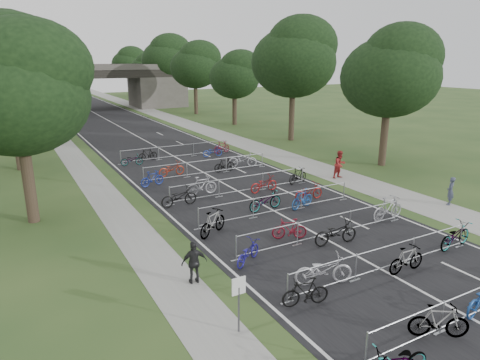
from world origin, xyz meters
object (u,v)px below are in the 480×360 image
at_px(overpass_bridge, 87,87).
at_px(pedestrian_c, 194,263).
at_px(park_sign, 239,295).
at_px(bike_1, 439,322).
at_px(pedestrian_b, 340,165).
at_px(pedestrian_a, 450,191).

bearing_deg(overpass_bridge, pedestrian_c, -96.61).
bearing_deg(park_sign, bike_1, -31.63).
xyz_separation_m(overpass_bridge, pedestrian_c, (-6.80, -58.64, -2.72)).
bearing_deg(bike_1, overpass_bridge, 31.37).
relative_size(park_sign, pedestrian_b, 0.95).
distance_m(overpass_bridge, pedestrian_c, 59.10).
xyz_separation_m(bike_1, pedestrian_b, (9.36, 14.81, 0.42)).
bearing_deg(pedestrian_c, pedestrian_b, -142.22).
relative_size(bike_1, pedestrian_c, 1.09).
height_order(overpass_bridge, bike_1, overpass_bridge).
bearing_deg(pedestrian_a, pedestrian_b, -111.62).
relative_size(park_sign, bike_1, 1.03).
height_order(park_sign, pedestrian_c, park_sign).
bearing_deg(pedestrian_b, park_sign, -144.28).
distance_m(pedestrian_a, pedestrian_c, 16.04).
bearing_deg(park_sign, overpass_bridge, 83.74).
bearing_deg(overpass_bridge, pedestrian_b, -81.44).
xyz_separation_m(overpass_bridge, pedestrian_a, (9.20, -57.56, -2.73)).
bearing_deg(pedestrian_a, pedestrian_c, -30.35).
xyz_separation_m(park_sign, bike_1, (5.02, -3.09, -0.73)).
xyz_separation_m(park_sign, pedestrian_a, (16.00, 4.44, -0.47)).
height_order(bike_1, pedestrian_a, pedestrian_a).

